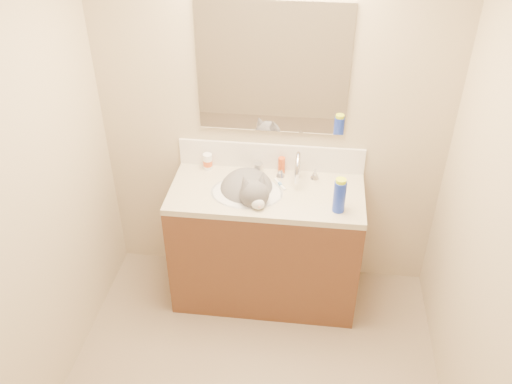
% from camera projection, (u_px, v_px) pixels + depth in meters
% --- Properties ---
extents(room_shell, '(2.24, 2.54, 2.52)m').
position_uv_depth(room_shell, '(243.00, 198.00, 2.18)').
color(room_shell, '#BEAC8D').
rests_on(room_shell, ground).
extents(vanity_cabinet, '(1.20, 0.55, 0.82)m').
position_uv_depth(vanity_cabinet, '(266.00, 247.00, 3.59)').
color(vanity_cabinet, '#58331E').
rests_on(vanity_cabinet, ground).
extents(counter_slab, '(1.20, 0.55, 0.04)m').
position_uv_depth(counter_slab, '(267.00, 193.00, 3.35)').
color(counter_slab, '#C3B699').
rests_on(counter_slab, vanity_cabinet).
extents(basin, '(0.45, 0.36, 0.14)m').
position_uv_depth(basin, '(247.00, 201.00, 3.36)').
color(basin, silver).
rests_on(basin, vanity_cabinet).
extents(faucet, '(0.28, 0.20, 0.21)m').
position_uv_depth(faucet, '(298.00, 169.00, 3.38)').
color(faucet, silver).
rests_on(faucet, counter_slab).
extents(cat, '(0.48, 0.51, 0.35)m').
position_uv_depth(cat, '(248.00, 191.00, 3.35)').
color(cat, '#555355').
rests_on(cat, basin).
extents(backsplash, '(1.20, 0.02, 0.18)m').
position_uv_depth(backsplash, '(271.00, 156.00, 3.50)').
color(backsplash, white).
rests_on(backsplash, counter_slab).
extents(mirror, '(0.90, 0.02, 0.80)m').
position_uv_depth(mirror, '(273.00, 70.00, 3.16)').
color(mirror, white).
rests_on(mirror, room_shell).
extents(pill_bottle, '(0.06, 0.06, 0.11)m').
position_uv_depth(pill_bottle, '(208.00, 162.00, 3.51)').
color(pill_bottle, white).
rests_on(pill_bottle, counter_slab).
extents(pill_label, '(0.06, 0.06, 0.04)m').
position_uv_depth(pill_label, '(208.00, 163.00, 3.52)').
color(pill_label, '#DD5824').
rests_on(pill_label, pill_bottle).
extents(silver_jar, '(0.07, 0.07, 0.07)m').
position_uv_depth(silver_jar, '(258.00, 168.00, 3.49)').
color(silver_jar, '#B7B7BC').
rests_on(silver_jar, counter_slab).
extents(amber_bottle, '(0.05, 0.05, 0.11)m').
position_uv_depth(amber_bottle, '(282.00, 165.00, 3.47)').
color(amber_bottle, '#CB4917').
rests_on(amber_bottle, counter_slab).
extents(toothbrush, '(0.08, 0.12, 0.01)m').
position_uv_depth(toothbrush, '(280.00, 184.00, 3.38)').
color(toothbrush, white).
rests_on(toothbrush, counter_slab).
extents(toothbrush_head, '(0.03, 0.03, 0.02)m').
position_uv_depth(toothbrush_head, '(280.00, 184.00, 3.38)').
color(toothbrush_head, '#679DDB').
rests_on(toothbrush_head, counter_slab).
extents(spray_can, '(0.09, 0.09, 0.20)m').
position_uv_depth(spray_can, '(339.00, 197.00, 3.11)').
color(spray_can, '#1B36C3').
rests_on(spray_can, counter_slab).
extents(spray_cap, '(0.08, 0.08, 0.04)m').
position_uv_depth(spray_cap, '(341.00, 182.00, 3.06)').
color(spray_cap, '#D2EB18').
rests_on(spray_cap, spray_can).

